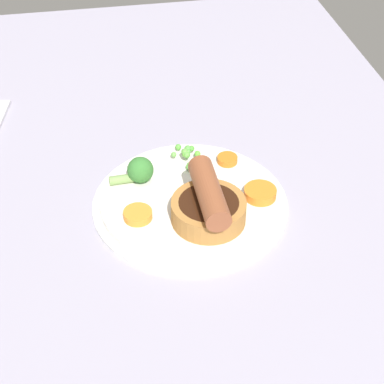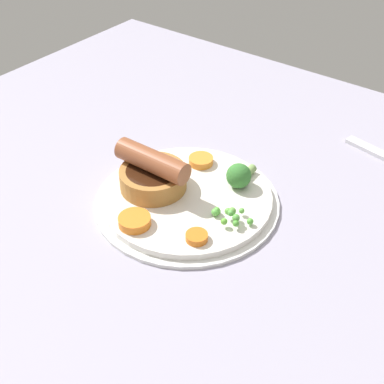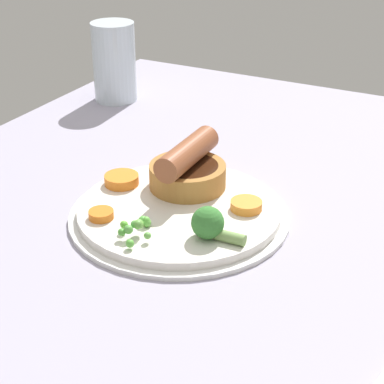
# 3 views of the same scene
# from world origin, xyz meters

# --- Properties ---
(dining_table) EXTENTS (1.10, 0.80, 0.03)m
(dining_table) POSITION_xyz_m (0.00, 0.00, 0.01)
(dining_table) COLOR #9E99AD
(dining_table) RESTS_ON ground
(dinner_plate) EXTENTS (0.24, 0.24, 0.01)m
(dinner_plate) POSITION_xyz_m (0.05, 0.04, 0.04)
(dinner_plate) COLOR silver
(dinner_plate) RESTS_ON dining_table
(sausage_pudding) EXTENTS (0.10, 0.09, 0.06)m
(sausage_pudding) POSITION_xyz_m (0.10, 0.06, 0.07)
(sausage_pudding) COLOR #AD7538
(sausage_pudding) RESTS_ON dinner_plate
(pea_pile) EXTENTS (0.05, 0.04, 0.02)m
(pea_pile) POSITION_xyz_m (-0.02, 0.05, 0.05)
(pea_pile) COLOR #59B23F
(pea_pile) RESTS_ON dinner_plate
(broccoli_floret_near) EXTENTS (0.03, 0.06, 0.03)m
(broccoli_floret_near) POSITION_xyz_m (0.01, -0.01, 0.06)
(broccoli_floret_near) COLOR #387A33
(broccoli_floret_near) RESTS_ON dinner_plate
(carrot_slice_0) EXTENTS (0.04, 0.04, 0.01)m
(carrot_slice_0) POSITION_xyz_m (-0.01, 0.10, 0.05)
(carrot_slice_0) COLOR orange
(carrot_slice_0) RESTS_ON dinner_plate
(carrot_slice_1) EXTENTS (0.04, 0.04, 0.01)m
(carrot_slice_1) POSITION_xyz_m (0.08, -0.02, 0.05)
(carrot_slice_1) COLOR orange
(carrot_slice_1) RESTS_ON dinner_plate
(carrot_slice_2) EXTENTS (0.05, 0.05, 0.01)m
(carrot_slice_2) POSITION_xyz_m (0.07, 0.13, 0.05)
(carrot_slice_2) COLOR orange
(carrot_slice_2) RESTS_ON dinner_plate
(drinking_glass) EXTENTS (0.07, 0.07, 0.12)m
(drinking_glass) POSITION_xyz_m (0.34, 0.31, 0.09)
(drinking_glass) COLOR silver
(drinking_glass) RESTS_ON dining_table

